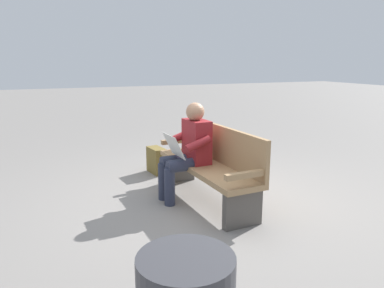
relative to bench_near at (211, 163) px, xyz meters
The scene contains 4 objects.
ground_plane 0.46m from the bench_near, 92.70° to the left, with size 40.00×40.00×0.00m, color gray.
bench_near is the anchor object (origin of this frame).
person_seated 0.33m from the bench_near, 58.93° to the left, with size 0.58×0.59×1.18m.
backpack 1.36m from the bench_near, 11.93° to the left, with size 0.38×0.26×0.39m.
Camera 1 is at (-3.78, 1.78, 1.66)m, focal length 34.15 mm.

